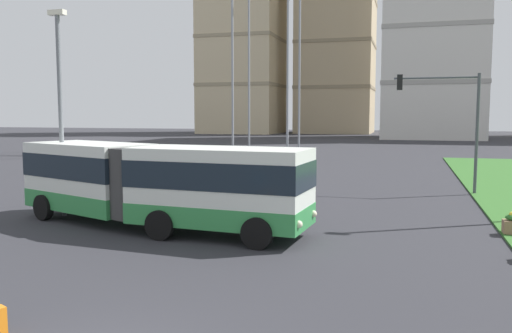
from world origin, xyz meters
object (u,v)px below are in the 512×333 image
at_px(traffic_light_far_right, 449,111).
at_px(apartment_tower_westcentre, 337,25).
at_px(car_navy_sedan, 188,179).
at_px(apartment_tower_centre, 435,8).
at_px(articulated_bus, 154,183).
at_px(streetlight_left, 60,104).
at_px(apartment_tower_west, 244,18).

distance_m(traffic_light_far_right, apartment_tower_westcentre, 91.10).
relative_size(car_navy_sedan, apartment_tower_centre, 0.10).
bearing_deg(car_navy_sedan, articulated_bus, -75.09).
bearing_deg(car_navy_sedan, traffic_light_far_right, 16.15).
height_order(streetlight_left, apartment_tower_westcentre, apartment_tower_westcentre).
xyz_separation_m(car_navy_sedan, apartment_tower_centre, (14.52, 70.17, 21.17)).
xyz_separation_m(traffic_light_far_right, apartment_tower_centre, (1.59, 66.42, 17.66)).
xyz_separation_m(apartment_tower_west, apartment_tower_westcentre, (19.37, 5.58, -1.34)).
relative_size(traffic_light_far_right, streetlight_left, 0.75).
relative_size(apartment_tower_west, apartment_tower_westcentre, 1.06).
bearing_deg(articulated_bus, apartment_tower_centre, 81.00).
height_order(car_navy_sedan, apartment_tower_centre, apartment_tower_centre).
bearing_deg(apartment_tower_centre, apartment_tower_westcentre, 132.41).
relative_size(articulated_bus, apartment_tower_west, 0.24).
bearing_deg(apartment_tower_west, articulated_bus, -74.41).
distance_m(streetlight_left, apartment_tower_centre, 80.87).
xyz_separation_m(car_navy_sedan, apartment_tower_westcentre, (-4.59, 91.09, 22.57)).
relative_size(traffic_light_far_right, apartment_tower_centre, 0.14).
bearing_deg(articulated_bus, streetlight_left, 167.21).
distance_m(articulated_bus, car_navy_sedan, 8.34).
xyz_separation_m(car_navy_sedan, traffic_light_far_right, (12.93, 3.74, 3.51)).
distance_m(articulated_bus, traffic_light_far_right, 16.17).
bearing_deg(car_navy_sedan, apartment_tower_west, 105.65).
bearing_deg(streetlight_left, apartment_tower_westcentre, 91.24).
height_order(articulated_bus, car_navy_sedan, articulated_bus).
relative_size(traffic_light_far_right, apartment_tower_west, 0.13).
relative_size(apartment_tower_west, apartment_tower_centre, 1.13).
height_order(articulated_bus, apartment_tower_west, apartment_tower_west).
relative_size(car_navy_sedan, apartment_tower_westcentre, 0.10).
bearing_deg(traffic_light_far_right, articulated_bus, -132.56).
xyz_separation_m(streetlight_left, apartment_tower_west, (-21.50, 92.49, 20.13)).
relative_size(articulated_bus, streetlight_left, 1.46).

